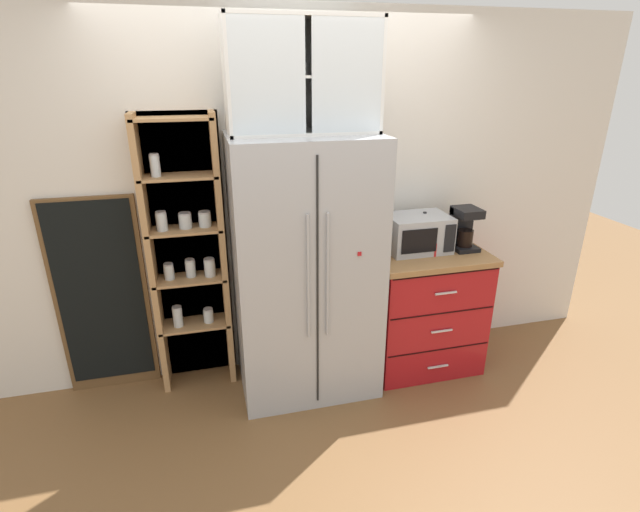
{
  "coord_description": "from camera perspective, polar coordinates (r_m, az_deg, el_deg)",
  "views": [
    {
      "loc": [
        -0.63,
        -2.85,
        2.16
      ],
      "look_at": [
        0.1,
        0.02,
        0.99
      ],
      "focal_mm": 26.59,
      "sensor_mm": 36.0,
      "label": 1
    }
  ],
  "objects": [
    {
      "name": "chalkboard_menu",
      "position": [
        3.57,
        -24.76,
        -4.51
      ],
      "size": [
        0.6,
        0.04,
        1.41
      ],
      "color": "brown",
      "rests_on": "ground"
    },
    {
      "name": "wall_back_cream",
      "position": [
        3.42,
        -3.21,
        6.63
      ],
      "size": [
        5.12,
        0.1,
        2.55
      ],
      "primitive_type": "cube",
      "color": "silver",
      "rests_on": "ground"
    },
    {
      "name": "ground_plane",
      "position": [
        3.63,
        -1.49,
        -14.89
      ],
      "size": [
        10.83,
        10.83,
        0.0
      ],
      "primitive_type": "plane",
      "color": "brown"
    },
    {
      "name": "coffee_maker",
      "position": [
        3.59,
        16.89,
        3.27
      ],
      "size": [
        0.17,
        0.2,
        0.31
      ],
      "color": "black",
      "rests_on": "counter_cabinet"
    },
    {
      "name": "pantry_shelf_column",
      "position": [
        3.36,
        -15.66,
        0.33
      ],
      "size": [
        0.55,
        0.26,
        1.92
      ],
      "color": "brown",
      "rests_on": "ground"
    },
    {
      "name": "mug_cream",
      "position": [
        3.52,
        12.72,
        1.44
      ],
      "size": [
        0.11,
        0.08,
        0.09
      ],
      "color": "silver",
      "rests_on": "counter_cabinet"
    },
    {
      "name": "mug_red",
      "position": [
        3.44,
        13.42,
        0.91
      ],
      "size": [
        0.12,
        0.09,
        0.1
      ],
      "color": "red",
      "rests_on": "counter_cabinet"
    },
    {
      "name": "bottle_green",
      "position": [
        3.55,
        12.32,
        2.86
      ],
      "size": [
        0.06,
        0.06,
        0.27
      ],
      "color": "#285B33",
      "rests_on": "counter_cabinet"
    },
    {
      "name": "counter_cabinet",
      "position": [
        3.7,
        12.25,
        -6.16
      ],
      "size": [
        0.83,
        0.63,
        0.93
      ],
      "color": "#A8161C",
      "rests_on": "ground"
    },
    {
      "name": "upper_cabinet",
      "position": [
        2.98,
        -2.23,
        20.78
      ],
      "size": [
        0.91,
        0.32,
        0.65
      ],
      "color": "silver",
      "rests_on": "refrigerator"
    },
    {
      "name": "refrigerator",
      "position": [
        3.2,
        -1.74,
        -1.65
      ],
      "size": [
        0.94,
        0.68,
        1.79
      ],
      "color": "#ADAFB5",
      "rests_on": "ground"
    },
    {
      "name": "microwave",
      "position": [
        3.48,
        11.64,
        2.73
      ],
      "size": [
        0.44,
        0.33,
        0.26
      ],
      "color": "#ADAFB5",
      "rests_on": "counter_cabinet"
    },
    {
      "name": "bottle_amber",
      "position": [
        3.33,
        7.56,
        1.67
      ],
      "size": [
        0.07,
        0.07,
        0.24
      ],
      "color": "brown",
      "rests_on": "counter_cabinet"
    }
  ]
}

